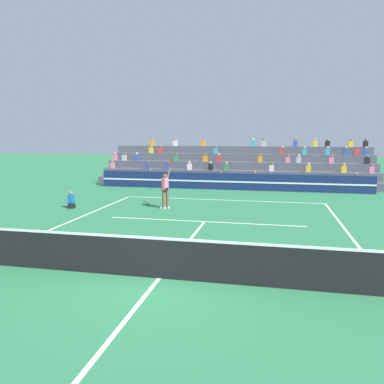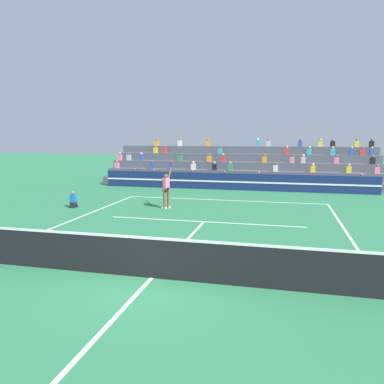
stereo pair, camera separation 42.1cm
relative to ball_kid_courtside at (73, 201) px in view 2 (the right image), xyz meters
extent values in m
plane|color=#2D7A4C|center=(6.97, -7.97, -0.33)|extent=(120.00, 120.00, 0.00)
cube|color=white|center=(6.97, 3.93, -0.33)|extent=(11.00, 0.10, 0.01)
cube|color=white|center=(6.97, -1.54, -0.33)|extent=(8.25, 0.10, 0.01)
cube|color=white|center=(6.97, -7.97, -0.33)|extent=(0.10, 12.85, 0.01)
cube|color=black|center=(6.97, -7.97, 0.17)|extent=(11.90, 0.02, 1.00)
cube|color=white|center=(6.97, -7.97, 0.70)|extent=(11.90, 0.04, 0.06)
cube|color=navy|center=(6.97, 8.09, 0.22)|extent=(18.00, 0.24, 1.10)
cube|color=white|center=(6.97, 7.96, 0.22)|extent=(18.00, 0.02, 0.10)
cube|color=#4C515B|center=(6.97, 9.37, -0.06)|extent=(19.72, 0.95, 0.55)
cube|color=#B2B2B7|center=(6.17, 9.20, 0.44)|extent=(0.32, 0.22, 0.44)
sphere|color=brown|center=(6.17, 9.20, 0.76)|extent=(0.18, 0.18, 0.18)
cube|color=teal|center=(15.02, 9.20, 0.44)|extent=(0.32, 0.22, 0.44)
sphere|color=#9E7051|center=(15.02, 9.20, 0.76)|extent=(0.18, 0.18, 0.18)
cube|color=yellow|center=(8.54, 9.20, 0.44)|extent=(0.32, 0.22, 0.44)
sphere|color=#9E7051|center=(8.54, 9.20, 0.76)|extent=(0.18, 0.18, 0.18)
cube|color=yellow|center=(3.89, 9.20, 0.44)|extent=(0.32, 0.22, 0.44)
sphere|color=brown|center=(3.89, 9.20, 0.76)|extent=(0.18, 0.18, 0.18)
cube|color=orange|center=(1.01, 9.20, 0.44)|extent=(0.32, 0.22, 0.44)
sphere|color=brown|center=(1.01, 9.20, 0.76)|extent=(0.18, 0.18, 0.18)
cube|color=#338C4C|center=(-0.48, 9.20, 0.44)|extent=(0.32, 0.22, 0.44)
sphere|color=brown|center=(-0.48, 9.20, 0.76)|extent=(0.18, 0.18, 0.18)
cube|color=#4C515B|center=(6.97, 10.32, 0.22)|extent=(19.72, 0.95, 1.10)
cube|color=pink|center=(-2.31, 10.15, 0.99)|extent=(0.32, 0.22, 0.44)
sphere|color=#9E7051|center=(-2.31, 10.15, 1.31)|extent=(0.18, 0.18, 0.18)
cube|color=#2D4CA5|center=(0.53, 10.15, 0.99)|extent=(0.32, 0.22, 0.44)
sphere|color=brown|center=(0.53, 10.15, 1.31)|extent=(0.18, 0.18, 0.18)
cube|color=yellow|center=(14.39, 10.15, 0.99)|extent=(0.32, 0.22, 0.44)
sphere|color=tan|center=(14.39, 10.15, 1.31)|extent=(0.18, 0.18, 0.18)
cube|color=pink|center=(16.13, 10.15, 0.99)|extent=(0.32, 0.22, 0.44)
sphere|color=brown|center=(16.13, 10.15, 1.31)|extent=(0.18, 0.18, 0.18)
cube|color=#2D4CA5|center=(2.06, 10.15, 0.99)|extent=(0.32, 0.22, 0.44)
sphere|color=brown|center=(2.06, 10.15, 1.31)|extent=(0.18, 0.18, 0.18)
cube|color=silver|center=(3.74, 10.15, 0.99)|extent=(0.32, 0.22, 0.44)
sphere|color=beige|center=(3.74, 10.15, 1.31)|extent=(0.18, 0.18, 0.18)
cube|color=#338C4C|center=(6.46, 10.15, 0.99)|extent=(0.32, 0.22, 0.44)
sphere|color=tan|center=(6.46, 10.15, 1.31)|extent=(0.18, 0.18, 0.18)
cube|color=silver|center=(9.64, 10.15, 0.99)|extent=(0.32, 0.22, 0.44)
sphere|color=brown|center=(9.64, 10.15, 1.31)|extent=(0.18, 0.18, 0.18)
cube|color=yellow|center=(12.11, 10.15, 0.99)|extent=(0.32, 0.22, 0.44)
sphere|color=beige|center=(12.11, 10.15, 1.31)|extent=(0.18, 0.18, 0.18)
cube|color=black|center=(5.31, 10.15, 0.99)|extent=(0.32, 0.22, 0.44)
sphere|color=tan|center=(5.31, 10.15, 1.31)|extent=(0.18, 0.18, 0.18)
cube|color=#4C515B|center=(6.97, 11.27, 0.49)|extent=(19.72, 0.95, 1.65)
cube|color=orange|center=(8.80, 11.10, 1.54)|extent=(0.32, 0.22, 0.44)
sphere|color=brown|center=(8.80, 11.10, 1.86)|extent=(0.18, 0.18, 0.18)
cube|color=pink|center=(-2.48, 11.10, 1.54)|extent=(0.32, 0.22, 0.44)
sphere|color=tan|center=(-2.48, 11.10, 1.86)|extent=(0.18, 0.18, 0.18)
cube|color=#2D4CA5|center=(-0.67, 11.10, 1.54)|extent=(0.32, 0.22, 0.44)
sphere|color=beige|center=(-0.67, 11.10, 1.86)|extent=(0.18, 0.18, 0.18)
cube|color=#B2B2B7|center=(11.50, 11.10, 1.54)|extent=(0.32, 0.22, 0.44)
sphere|color=beige|center=(11.50, 11.10, 1.86)|extent=(0.18, 0.18, 0.18)
cube|color=#B2B2B7|center=(-1.72, 11.10, 1.54)|extent=(0.32, 0.22, 0.44)
sphere|color=brown|center=(-1.72, 11.10, 1.86)|extent=(0.18, 0.18, 0.18)
cube|color=orange|center=(4.73, 11.10, 1.54)|extent=(0.32, 0.22, 0.44)
sphere|color=brown|center=(4.73, 11.10, 1.86)|extent=(0.18, 0.18, 0.18)
cube|color=black|center=(16.03, 11.10, 1.54)|extent=(0.32, 0.22, 0.44)
sphere|color=brown|center=(16.03, 11.10, 1.86)|extent=(0.18, 0.18, 0.18)
cube|color=#338C4C|center=(2.47, 11.10, 1.54)|extent=(0.32, 0.22, 0.44)
sphere|color=brown|center=(2.47, 11.10, 1.86)|extent=(0.18, 0.18, 0.18)
cube|color=red|center=(5.79, 11.10, 1.54)|extent=(0.32, 0.22, 0.44)
sphere|color=tan|center=(5.79, 11.10, 1.86)|extent=(0.18, 0.18, 0.18)
cube|color=pink|center=(10.76, 11.10, 1.54)|extent=(0.32, 0.22, 0.44)
sphere|color=brown|center=(10.76, 11.10, 1.86)|extent=(0.18, 0.18, 0.18)
cube|color=pink|center=(13.71, 11.10, 1.54)|extent=(0.32, 0.22, 0.44)
sphere|color=brown|center=(13.71, 11.10, 1.86)|extent=(0.18, 0.18, 0.18)
cube|color=#4C515B|center=(6.97, 12.22, 0.77)|extent=(19.72, 0.95, 2.20)
cube|color=teal|center=(5.40, 12.05, 2.09)|extent=(0.32, 0.22, 0.44)
sphere|color=brown|center=(5.40, 12.05, 2.41)|extent=(0.18, 0.18, 0.18)
cube|color=teal|center=(11.95, 12.05, 2.09)|extent=(0.32, 0.22, 0.44)
sphere|color=tan|center=(11.95, 12.05, 2.41)|extent=(0.18, 0.18, 0.18)
cube|color=red|center=(10.37, 12.05, 2.09)|extent=(0.32, 0.22, 0.44)
sphere|color=tan|center=(10.37, 12.05, 2.41)|extent=(0.18, 0.18, 0.18)
cube|color=#2D4CA5|center=(14.81, 12.05, 2.09)|extent=(0.32, 0.22, 0.44)
sphere|color=tan|center=(14.81, 12.05, 2.41)|extent=(0.18, 0.18, 0.18)
cube|color=yellow|center=(0.19, 12.05, 2.09)|extent=(0.32, 0.22, 0.44)
sphere|color=#9E7051|center=(0.19, 12.05, 2.41)|extent=(0.18, 0.18, 0.18)
cube|color=red|center=(15.51, 12.05, 2.09)|extent=(0.32, 0.22, 0.44)
sphere|color=brown|center=(15.51, 12.05, 2.41)|extent=(0.18, 0.18, 0.18)
cube|color=#2D4CA5|center=(16.14, 12.05, 2.09)|extent=(0.32, 0.22, 0.44)
sphere|color=tan|center=(16.14, 12.05, 2.41)|extent=(0.18, 0.18, 0.18)
cube|color=teal|center=(13.55, 12.05, 2.09)|extent=(0.32, 0.22, 0.44)
sphere|color=beige|center=(13.55, 12.05, 2.41)|extent=(0.18, 0.18, 0.18)
cube|color=red|center=(0.92, 12.05, 2.09)|extent=(0.32, 0.22, 0.44)
sphere|color=brown|center=(0.92, 12.05, 2.41)|extent=(0.18, 0.18, 0.18)
cube|color=#4C515B|center=(6.97, 13.17, 1.04)|extent=(19.72, 0.95, 2.75)
cube|color=yellow|center=(15.28, 13.00, 2.64)|extent=(0.32, 0.22, 0.44)
sphere|color=brown|center=(15.28, 13.00, 2.96)|extent=(0.18, 0.18, 0.18)
cube|color=black|center=(16.29, 13.00, 2.64)|extent=(0.32, 0.22, 0.44)
sphere|color=brown|center=(16.29, 13.00, 2.96)|extent=(0.18, 0.18, 0.18)
cube|color=black|center=(13.64, 13.00, 2.64)|extent=(0.32, 0.22, 0.44)
sphere|color=#9E7051|center=(13.64, 13.00, 2.96)|extent=(0.18, 0.18, 0.18)
cube|color=teal|center=(8.17, 13.00, 2.64)|extent=(0.32, 0.22, 0.44)
sphere|color=beige|center=(8.17, 13.00, 2.96)|extent=(0.18, 0.18, 0.18)
cube|color=orange|center=(4.25, 13.00, 2.64)|extent=(0.32, 0.22, 0.44)
sphere|color=#9E7051|center=(4.25, 13.00, 2.96)|extent=(0.18, 0.18, 0.18)
cube|color=orange|center=(-0.02, 13.00, 2.64)|extent=(0.32, 0.22, 0.44)
sphere|color=#9E7051|center=(-0.02, 13.00, 2.96)|extent=(0.18, 0.18, 0.18)
cube|color=#B2B2B7|center=(8.99, 13.00, 2.64)|extent=(0.32, 0.22, 0.44)
sphere|color=brown|center=(8.99, 13.00, 2.96)|extent=(0.18, 0.18, 0.18)
cube|color=#2D4CA5|center=(11.33, 13.00, 2.64)|extent=(0.32, 0.22, 0.44)
sphere|color=brown|center=(11.33, 13.00, 2.96)|extent=(0.18, 0.18, 0.18)
cube|color=yellow|center=(12.77, 13.00, 2.64)|extent=(0.32, 0.22, 0.44)
sphere|color=tan|center=(12.77, 13.00, 2.96)|extent=(0.18, 0.18, 0.18)
cube|color=silver|center=(1.93, 13.00, 2.64)|extent=(0.32, 0.22, 0.44)
sphere|color=#9E7051|center=(1.93, 13.00, 2.96)|extent=(0.18, 0.18, 0.18)
cube|color=black|center=(0.00, 0.00, -0.27)|extent=(0.28, 0.36, 0.12)
cube|color=black|center=(0.00, 0.00, -0.15)|extent=(0.28, 0.24, 0.18)
cube|color=#1966B2|center=(0.00, 0.00, 0.14)|extent=(0.30, 0.18, 0.40)
sphere|color=#9E7051|center=(0.00, 0.00, 0.43)|extent=(0.17, 0.17, 0.17)
cylinder|color=brown|center=(4.51, 0.81, 0.12)|extent=(0.14, 0.14, 0.90)
cylinder|color=brown|center=(4.65, 1.00, 0.12)|extent=(0.14, 0.14, 0.90)
cube|color=black|center=(4.56, 0.90, 0.61)|extent=(0.28, 0.36, 0.20)
cube|color=pink|center=(4.56, 0.90, 0.91)|extent=(0.29, 0.40, 0.56)
sphere|color=brown|center=(4.56, 0.90, 1.27)|extent=(0.22, 0.22, 0.22)
cube|color=white|center=(4.47, 0.82, -0.29)|extent=(0.28, 0.19, 0.09)
cube|color=white|center=(4.61, 1.01, -0.29)|extent=(0.28, 0.19, 0.09)
cylinder|color=brown|center=(4.50, 0.67, 0.85)|extent=(0.09, 0.09, 0.56)
cylinder|color=brown|center=(4.65, 1.24, 1.40)|extent=(0.18, 0.36, 0.58)
cylinder|color=black|center=(4.70, 1.42, 1.75)|extent=(0.07, 0.13, 0.21)
torus|color=#B21E1E|center=(4.73, 1.50, 1.91)|extent=(0.14, 0.41, 0.41)
sphere|color=#C6DB33|center=(5.32, -1.74, -0.30)|extent=(0.07, 0.07, 0.07)
camera|label=1|loc=(9.65, -16.55, 3.20)|focal=35.00mm
camera|label=2|loc=(10.06, -16.46, 3.20)|focal=35.00mm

